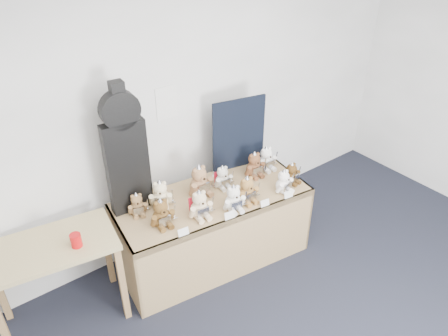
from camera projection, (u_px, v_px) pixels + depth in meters
room_shell at (167, 103)px, 3.80m from camera, size 6.00×6.00×6.00m
display_table at (216, 215)px, 3.93m from camera, size 1.83×0.95×0.73m
side_table at (53, 258)px, 3.32m from camera, size 1.03×0.68×0.80m
guitar_case at (125, 151)px, 3.46m from camera, size 0.36×0.13×1.15m
navy_board at (239, 134)px, 4.14m from camera, size 0.53×0.13×0.72m
red_cup at (76, 240)px, 3.21m from camera, size 0.08×0.08×0.11m
teddy_front_far_left at (162, 214)px, 3.51m from camera, size 0.23×0.19×0.28m
teddy_front_left at (200, 205)px, 3.60m from camera, size 0.23×0.20×0.28m
teddy_front_centre at (234, 199)px, 3.69m from camera, size 0.22×0.19×0.27m
teddy_front_right at (247, 191)px, 3.78m from camera, size 0.22×0.19×0.28m
teddy_front_far_right at (284, 182)px, 3.92m from camera, size 0.20×0.17×0.25m
teddy_front_end at (292, 174)px, 4.04m from camera, size 0.19×0.16×0.23m
teddy_back_left at (160, 195)px, 3.73m from camera, size 0.22×0.22×0.28m
teddy_back_centre_left at (200, 182)px, 3.87m from camera, size 0.26×0.21×0.32m
teddy_back_centre_right at (223, 178)px, 3.98m from camera, size 0.20×0.17×0.24m
teddy_back_right at (254, 165)px, 4.14m from camera, size 0.22×0.19×0.27m
teddy_back_end at (266, 159)px, 4.23m from camera, size 0.22×0.18×0.27m
teddy_back_far_left at (137, 205)px, 3.64m from camera, size 0.18×0.17×0.23m
entry_card_a at (183, 232)px, 3.44m from camera, size 0.09×0.03×0.06m
entry_card_b at (230, 215)px, 3.61m from camera, size 0.09×0.03×0.07m
entry_card_c at (265, 203)px, 3.76m from camera, size 0.09×0.03×0.06m
entry_card_d at (289, 194)px, 3.86m from camera, size 0.09×0.03×0.06m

